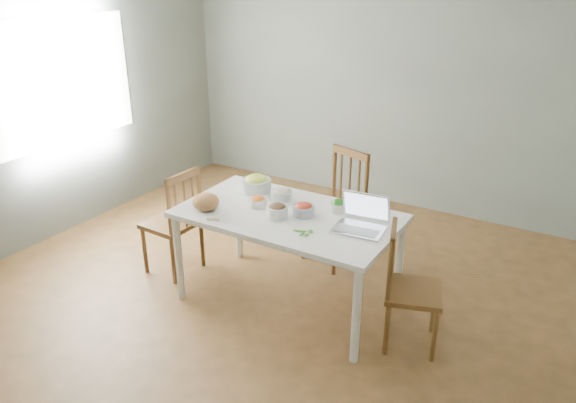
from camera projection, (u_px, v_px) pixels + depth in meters
The scene contains 19 objects.
floor at pixel (265, 301), 4.48m from camera, with size 5.00×5.00×0.00m, color #51391B.
wall_back at pixel (389, 84), 5.91m from camera, with size 5.00×0.00×2.70m, color slate.
wall_left at pixel (39, 103), 5.12m from camera, with size 0.00×5.00×2.70m, color slate.
window_left at pixel (64, 81), 5.28m from camera, with size 0.04×1.60×1.20m, color white.
dining_table at pixel (288, 258), 4.34m from camera, with size 1.67×0.94×0.78m, color white, non-canonical shape.
chair_far at pixel (334, 209), 4.92m from camera, with size 0.46×0.44×1.03m, color brown, non-canonical shape.
chair_left at pixel (171, 221), 4.77m from camera, with size 0.43×0.41×0.97m, color brown, non-canonical shape.
chair_right at pixel (414, 289), 3.81m from camera, with size 0.40×0.38×0.91m, color brown, non-canonical shape.
bread_boule at pixel (206, 202), 4.22m from camera, with size 0.21×0.21×0.13m, color #B28248.
butter_stick at pixel (214, 219), 4.06m from camera, with size 0.10×0.03×0.03m, color beige.
bowl_squash at pixel (256, 183), 4.57m from camera, with size 0.25×0.25×0.14m, color #F0EA61, non-canonical shape.
bowl_carrot at pixel (258, 201), 4.30m from camera, with size 0.14×0.14×0.08m, color orange, non-canonical shape.
bowl_onion at pixel (281, 194), 4.42m from camera, with size 0.18×0.18×0.10m, color silver, non-canonical shape.
bowl_mushroom at pixel (277, 211), 4.10m from camera, with size 0.16×0.16×0.11m, color black, non-canonical shape.
bowl_redpep at pixel (304, 209), 4.13m from camera, with size 0.17×0.17×0.10m, color #B22F1B, non-canonical shape.
bowl_broccoli at pixel (339, 205), 4.21m from camera, with size 0.15×0.15×0.09m, color #165E0E, non-canonical shape.
flatbread at pixel (348, 206), 4.29m from camera, with size 0.22×0.22×0.02m, color #CDB585.
basil_bunch at pixel (302, 231), 3.88m from camera, with size 0.17×0.17×0.02m, color #195B19, non-canonical shape.
laptop at pixel (359, 215), 3.86m from camera, with size 0.35×0.32×0.24m, color silver, non-canonical shape.
Camera 1 is at (2.10, -3.16, 2.52)m, focal length 34.11 mm.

